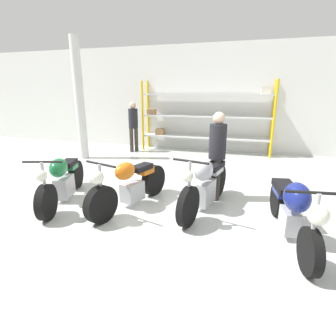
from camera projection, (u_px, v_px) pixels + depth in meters
ground_plane at (162, 212)px, 4.64m from camera, size 30.00×30.00×0.00m
back_wall at (209, 99)px, 9.11m from camera, size 30.00×0.08×3.60m
shelving_rack at (204, 116)px, 8.97m from camera, size 4.45×0.63×2.40m
support_pillar at (79, 100)px, 7.91m from camera, size 0.28×0.28×3.60m
motorcycle_green at (63, 180)px, 5.00m from camera, size 0.90×2.07×0.99m
motorcycle_orange at (129, 185)px, 4.72m from camera, size 0.86×2.01×0.99m
motorcycle_silver at (206, 184)px, 4.63m from camera, size 0.72×2.05×1.07m
motorcycle_blue at (293, 208)px, 3.66m from camera, size 0.68×2.10×1.01m
person_browsing at (133, 123)px, 9.04m from camera, size 0.45×0.45×1.71m
person_near_rack at (217, 149)px, 4.95m from camera, size 0.40×0.40×1.70m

